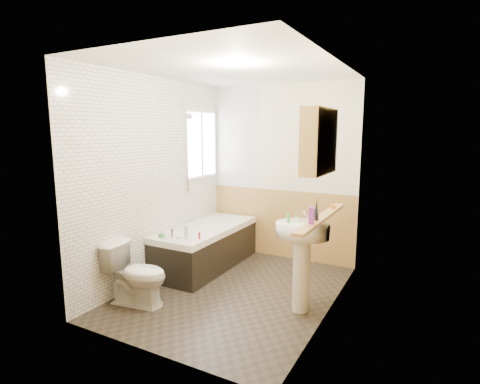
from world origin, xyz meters
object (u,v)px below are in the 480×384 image
(toilet, at_px, (137,274))
(medicine_cabinet, at_px, (319,141))
(sink, at_px, (302,249))
(bathtub, at_px, (206,245))
(pine_shelf, at_px, (322,218))

(toilet, bearing_deg, medicine_cabinet, -80.79)
(sink, relative_size, medicine_cabinet, 1.57)
(bathtub, bearing_deg, sink, -21.68)
(toilet, xyz_separation_m, medicine_cabinet, (1.77, 0.57, 1.42))
(toilet, distance_m, medicine_cabinet, 2.34)
(toilet, bearing_deg, sink, -75.45)
(bathtub, bearing_deg, medicine_cabinet, -22.98)
(pine_shelf, bearing_deg, sink, 172.95)
(bathtub, distance_m, medicine_cabinet, 2.39)
(bathtub, relative_size, pine_shelf, 1.16)
(bathtub, distance_m, toilet, 1.31)
(bathtub, relative_size, toilet, 2.42)
(sink, distance_m, pine_shelf, 0.40)
(sink, bearing_deg, pine_shelf, -3.38)
(pine_shelf, bearing_deg, bathtub, 159.87)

